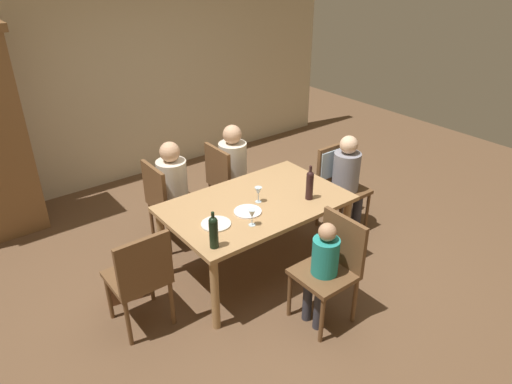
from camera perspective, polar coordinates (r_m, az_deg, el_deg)
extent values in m
plane|color=brown|center=(4.65, 0.00, -9.12)|extent=(10.00, 10.00, 0.00)
cube|color=beige|center=(6.25, -15.86, 13.54)|extent=(6.40, 0.12, 2.70)
cube|color=#A87F51|center=(4.25, 0.00, -1.43)|extent=(1.65, 1.03, 0.04)
cylinder|color=#A87F51|center=(3.81, -5.04, -12.32)|extent=(0.07, 0.07, 0.69)
cylinder|color=#A87F51|center=(4.62, 10.88, -4.68)|extent=(0.07, 0.07, 0.69)
cylinder|color=#A87F51|center=(4.44, -11.37, -6.25)|extent=(0.07, 0.07, 0.69)
cylinder|color=#A87F51|center=(5.15, 3.64, -0.53)|extent=(0.07, 0.07, 0.69)
cylinder|color=brown|center=(5.25, 13.45, -2.30)|extent=(0.04, 0.04, 0.44)
cylinder|color=brown|center=(5.00, 10.63, -3.68)|extent=(0.04, 0.04, 0.44)
cylinder|color=brown|center=(5.46, 10.42, -0.73)|extent=(0.04, 0.04, 0.44)
cylinder|color=brown|center=(5.21, 7.58, -1.97)|extent=(0.04, 0.04, 0.44)
cube|color=brown|center=(5.11, 10.76, 0.19)|extent=(0.44, 0.44, 0.04)
cube|color=brown|center=(5.13, 9.35, 3.39)|extent=(0.44, 0.04, 0.44)
cube|color=#ADC6D6|center=(5.12, 9.37, 3.61)|extent=(0.40, 0.07, 0.31)
cylinder|color=brown|center=(5.21, -8.92, -2.11)|extent=(0.04, 0.04, 0.44)
cylinder|color=brown|center=(4.92, -6.72, -3.88)|extent=(0.04, 0.04, 0.44)
cylinder|color=brown|center=(5.07, -12.64, -3.41)|extent=(0.04, 0.04, 0.44)
cylinder|color=brown|center=(4.77, -10.61, -5.32)|extent=(0.04, 0.04, 0.44)
cube|color=brown|center=(4.87, -9.95, -1.24)|extent=(0.44, 0.44, 0.04)
cube|color=brown|center=(4.68, -12.32, 0.60)|extent=(0.04, 0.44, 0.44)
cylinder|color=brown|center=(5.55, -2.26, 0.23)|extent=(0.04, 0.04, 0.44)
cylinder|color=brown|center=(5.28, 0.15, -1.29)|extent=(0.04, 0.04, 0.44)
cylinder|color=brown|center=(5.36, -5.55, -0.93)|extent=(0.04, 0.04, 0.44)
cylinder|color=brown|center=(5.09, -3.23, -2.58)|extent=(0.04, 0.04, 0.44)
cube|color=brown|center=(5.20, -2.78, 1.19)|extent=(0.44, 0.44, 0.04)
cube|color=brown|center=(5.00, -4.72, 3.01)|extent=(0.04, 0.44, 0.44)
cylinder|color=brown|center=(3.79, 8.05, -15.27)|extent=(0.04, 0.04, 0.44)
cylinder|color=brown|center=(3.99, 4.12, -12.41)|extent=(0.04, 0.04, 0.44)
cylinder|color=brown|center=(4.02, 11.99, -12.81)|extent=(0.04, 0.04, 0.44)
cylinder|color=brown|center=(4.20, 8.07, -10.27)|extent=(0.04, 0.04, 0.44)
cube|color=brown|center=(3.84, 8.30, -9.93)|extent=(0.44, 0.44, 0.04)
cube|color=brown|center=(3.83, 10.66, -5.90)|extent=(0.04, 0.44, 0.44)
cylinder|color=brown|center=(4.14, -17.54, -12.17)|extent=(0.04, 0.04, 0.44)
cylinder|color=brown|center=(4.24, -12.75, -10.39)|extent=(0.04, 0.04, 0.44)
cylinder|color=brown|center=(3.87, -15.36, -15.22)|extent=(0.04, 0.04, 0.44)
cylinder|color=brown|center=(3.97, -10.25, -13.19)|extent=(0.04, 0.04, 0.44)
cube|color=brown|center=(3.90, -14.39, -10.01)|extent=(0.44, 0.44, 0.04)
cube|color=brown|center=(3.61, -13.49, -8.62)|extent=(0.44, 0.04, 0.44)
cylinder|color=#33333D|center=(5.21, 12.24, -2.32)|extent=(0.10, 0.10, 0.46)
cylinder|color=#33333D|center=(5.09, 10.97, -2.93)|extent=(0.10, 0.10, 0.46)
cylinder|color=gray|center=(5.02, 10.97, 2.39)|extent=(0.28, 0.28, 0.44)
sphere|color=beige|center=(4.89, 11.30, 5.69)|extent=(0.19, 0.19, 0.19)
cylinder|color=#33333D|center=(5.11, -8.85, -2.63)|extent=(0.11, 0.11, 0.46)
cylinder|color=#33333D|center=(4.97, -7.81, -3.48)|extent=(0.11, 0.11, 0.46)
cylinder|color=beige|center=(4.76, -10.17, 1.18)|extent=(0.30, 0.30, 0.46)
sphere|color=tan|center=(4.62, -10.52, 4.85)|extent=(0.20, 0.20, 0.20)
cylinder|color=#33333D|center=(5.45, -2.06, -0.21)|extent=(0.11, 0.11, 0.46)
cylinder|color=#33333D|center=(5.32, -0.91, -0.94)|extent=(0.11, 0.11, 0.46)
cylinder|color=beige|center=(5.10, -2.84, 3.54)|extent=(0.30, 0.30, 0.47)
sphere|color=tan|center=(4.97, -2.93, 7.06)|extent=(0.20, 0.20, 0.20)
cylinder|color=#33333D|center=(3.90, 7.68, -13.63)|extent=(0.08, 0.08, 0.46)
cylinder|color=#33333D|center=(3.97, 6.34, -12.68)|extent=(0.08, 0.08, 0.46)
cylinder|color=teal|center=(3.75, 8.47, -7.93)|extent=(0.22, 0.22, 0.33)
sphere|color=tan|center=(3.61, 8.73, -4.87)|extent=(0.14, 0.14, 0.14)
cylinder|color=black|center=(3.59, -5.19, -5.26)|extent=(0.07, 0.07, 0.22)
sphere|color=black|center=(3.52, -5.28, -3.59)|extent=(0.07, 0.07, 0.07)
cylinder|color=black|center=(3.50, -5.31, -2.98)|extent=(0.03, 0.03, 0.07)
cylinder|color=black|center=(4.27, 6.56, 0.55)|extent=(0.07, 0.07, 0.23)
sphere|color=black|center=(4.21, 6.66, 2.09)|extent=(0.07, 0.07, 0.07)
cylinder|color=black|center=(4.19, 6.69, 2.68)|extent=(0.03, 0.03, 0.08)
cylinder|color=silver|center=(3.90, -0.49, -4.04)|extent=(0.06, 0.06, 0.00)
cylinder|color=silver|center=(3.88, -0.49, -3.58)|extent=(0.01, 0.01, 0.07)
cone|color=silver|center=(3.84, -0.50, -2.66)|extent=(0.07, 0.07, 0.07)
cylinder|color=silver|center=(4.24, 0.28, -1.19)|extent=(0.06, 0.06, 0.00)
cylinder|color=silver|center=(4.22, 0.28, -0.75)|extent=(0.01, 0.01, 0.07)
cone|color=silver|center=(4.19, 0.28, 0.12)|extent=(0.07, 0.07, 0.07)
cylinder|color=white|center=(4.08, -1.02, -2.40)|extent=(0.24, 0.24, 0.01)
cylinder|color=silver|center=(3.91, -4.92, -3.91)|extent=(0.25, 0.25, 0.01)
cube|color=brown|center=(4.37, -15.80, -11.29)|extent=(0.30, 0.18, 0.22)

